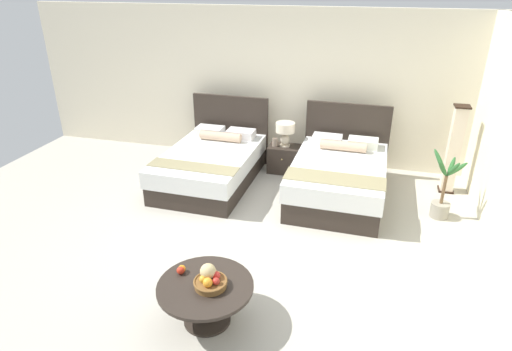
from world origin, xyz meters
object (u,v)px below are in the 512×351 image
Objects in this scene: bed_near_window at (212,164)px; loose_apple at (181,270)px; fruit_bowl at (210,279)px; vase at (275,142)px; nightstand at (284,159)px; bed_near_corner at (339,176)px; potted_palm at (442,197)px; table_lamp at (285,131)px; floor_lamp_corner at (454,150)px; loose_orange at (182,269)px; coffee_table at (206,293)px.

bed_near_window is 27.31× the size of loose_apple.
loose_apple is (-0.34, 0.10, -0.03)m from fruit_bowl.
vase is at bearing 87.65° from loose_apple.
nightstand is 3.75m from fruit_bowl.
bed_near_corner reaches higher than potted_palm.
floor_lamp_corner is (2.65, -0.10, -0.05)m from table_lamp.
potted_palm is (3.53, -0.27, -0.00)m from bed_near_window.
bed_near_corner is 27.37× the size of loose_orange.
loose_apple is 0.03m from loose_orange.
coffee_table is (-0.01, -3.75, 0.11)m from nightstand.
table_lamp is 5.41× the size of loose_orange.
fruit_bowl is at bearing 3.31° from coffee_table.
potted_palm reaches higher than table_lamp.
coffee_table is at bearing -90.21° from nightstand.
floor_lamp_corner is at bearing -2.11° from table_lamp.
potted_palm is at bearing -102.39° from floor_lamp_corner.
bed_near_window reaches higher than potted_palm.
vase is 3.71m from fruit_bowl.
table_lamp is at bearing 89.79° from coffee_table.
vase is 3.58m from loose_orange.
coffee_table is 0.18m from fruit_bowl.
nightstand is 0.51m from table_lamp.
loose_apple is 1.03× the size of loose_orange.
table_lamp is (-0.00, 0.02, 0.51)m from nightstand.
bed_near_window is 2.30× the size of coffee_table.
loose_orange is at bearing -129.86° from floor_lamp_corner.
table_lamp is at bearing 177.89° from floor_lamp_corner.
floor_lamp_corner is (2.96, 3.54, 0.22)m from loose_orange.
loose_apple is at bearing -94.84° from nightstand.
fruit_bowl reaches higher than coffee_table.
loose_orange is (-0.29, 0.13, 0.14)m from coffee_table.
vase is 0.44× the size of fruit_bowl.
nightstand is at bearing 89.79° from coffee_table.
table_lamp is 0.44× the size of coffee_table.
coffee_table is 11.89× the size of loose_apple.
loose_apple is (-1.30, -2.94, 0.15)m from bed_near_corner.
bed_near_corner is at bearing -36.24° from table_lamp.
coffee_table is 0.35m from loose_orange.
coffee_table is (0.15, -3.71, -0.19)m from vase.
table_lamp is at bearing 90.55° from fruit_bowl.
fruit_bowl is at bearing -89.45° from table_lamp.
floor_lamp_corner is (2.96, 3.57, 0.21)m from loose_apple.
vase is at bearing -159.55° from table_lamp.
potted_palm reaches higher than loose_apple.
floor_lamp_corner is at bearing 50.35° from loose_apple.
fruit_bowl is at bearing -107.45° from bed_near_corner.
bed_near_corner reaches higher than vase.
loose_apple reaches higher than nightstand.
loose_orange is (0.00, 0.03, -0.00)m from loose_apple.
loose_orange is (-1.30, -2.91, 0.14)m from bed_near_corner.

